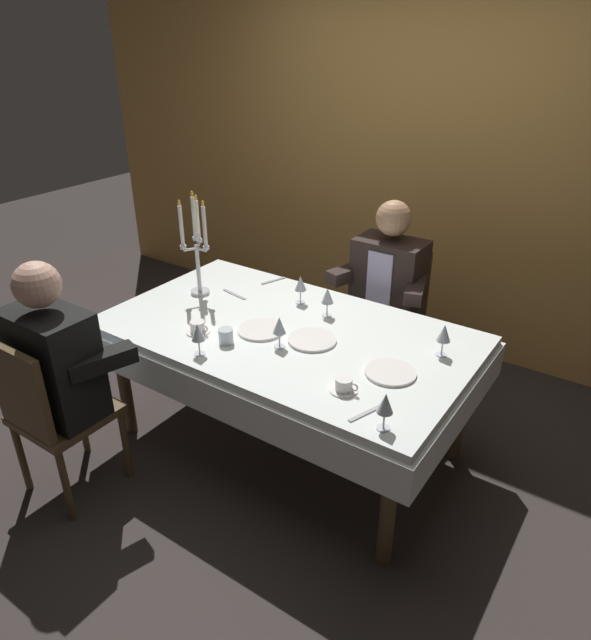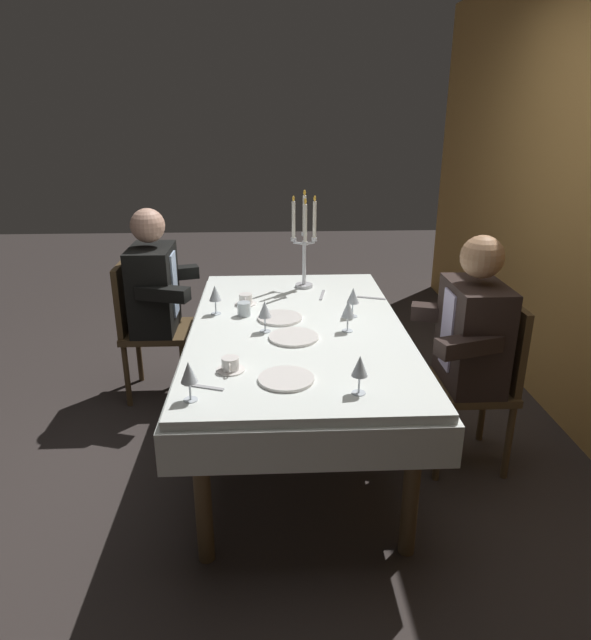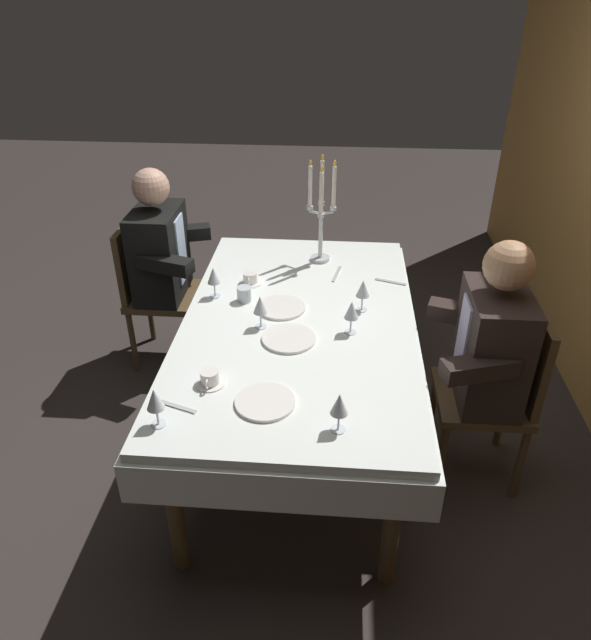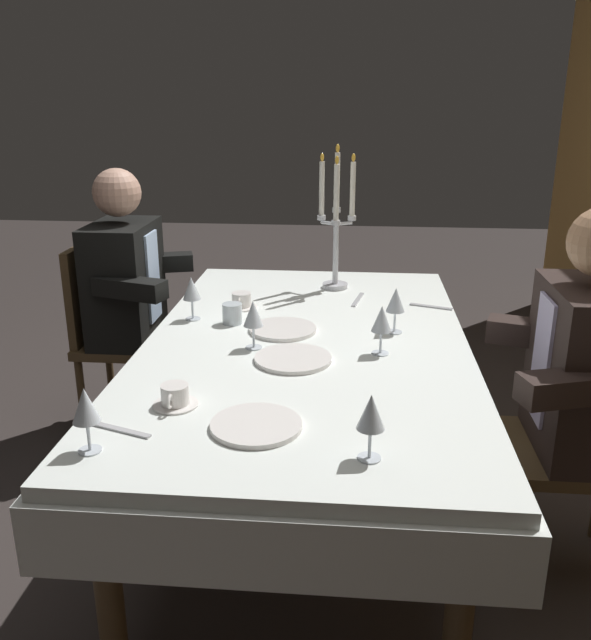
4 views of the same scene
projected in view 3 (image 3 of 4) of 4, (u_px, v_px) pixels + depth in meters
ground_plane at (298, 436)px, 3.18m from camera, size 12.00×12.00×0.00m
dining_table at (298, 340)px, 2.85m from camera, size 1.94×1.14×0.74m
candelabra at (321, 215)px, 3.22m from camera, size 0.15×0.17×0.61m
dinner_plate_0 at (265, 402)px, 2.25m from camera, size 0.24×0.24×0.01m
dinner_plate_1 at (281, 307)px, 2.88m from camera, size 0.24×0.24×0.01m
dinner_plate_2 at (289, 338)px, 2.64m from camera, size 0.25×0.25×0.01m
wine_glass_0 at (155, 400)px, 2.09m from camera, size 0.07×0.07×0.16m
wine_glass_1 at (352, 311)px, 2.64m from camera, size 0.07×0.07×0.16m
wine_glass_2 at (260, 306)px, 2.68m from camera, size 0.07×0.07×0.16m
wine_glass_3 at (363, 289)px, 2.81m from camera, size 0.07×0.07×0.16m
wine_glass_4 at (339, 405)px, 2.07m from camera, size 0.07×0.07×0.16m
wine_glass_5 at (214, 276)px, 2.93m from camera, size 0.07×0.07×0.16m
water_tumbler_0 at (244, 294)px, 2.93m from camera, size 0.07×0.07×0.08m
coffee_cup_0 at (210, 378)px, 2.35m from camera, size 0.13×0.12×0.06m
coffee_cup_1 at (250, 279)px, 3.10m from camera, size 0.13×0.12×0.06m
fork_0 at (391, 282)px, 3.12m from camera, size 0.07×0.17×0.01m
knife_1 at (337, 274)px, 3.20m from camera, size 0.19×0.05×0.01m
fork_2 at (177, 407)px, 2.24m from camera, size 0.07×0.17×0.01m
seated_diner_0 at (158, 252)px, 3.46m from camera, size 0.63×0.48×1.24m
seated_diner_1 at (493, 346)px, 2.60m from camera, size 0.63×0.48×1.24m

